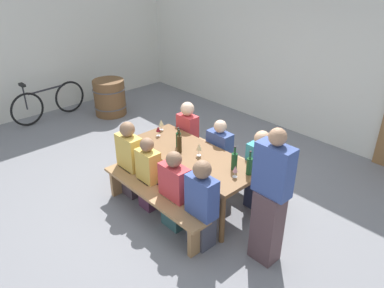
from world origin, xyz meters
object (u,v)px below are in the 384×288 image
object	(u,v)px
seated_guest_far_0	(188,137)
parked_bicycle_0	(49,102)
standing_host	(270,201)
tasting_table	(192,159)
wine_bottle_1	(179,144)
wine_barrel	(110,97)
wine_glass_1	(235,169)
wine_glass_4	(199,147)
seated_guest_near_1	(149,175)
bench_far	(226,161)
seated_guest_near_2	(175,192)
bench_near	(153,198)
wine_glass_3	(204,167)
wine_bottle_0	(178,140)
seated_guest_near_0	(130,161)
wine_bottle_3	(234,161)
seated_guest_near_3	(202,206)
wine_glass_0	(161,123)
wine_bottle_2	(249,166)
seated_guest_far_1	(219,156)
wine_glass_2	(158,129)
seated_guest_far_2	(259,172)

from	to	relation	value
seated_guest_far_0	parked_bicycle_0	distance (m)	3.63
standing_host	parked_bicycle_0	bearing A→B (deg)	0.71
tasting_table	wine_bottle_1	world-z (taller)	wine_bottle_1
tasting_table	wine_barrel	world-z (taller)	wine_barrel
wine_glass_1	seated_guest_far_0	size ratio (longest dim) A/B	0.13
wine_glass_4	standing_host	bearing A→B (deg)	-8.70
seated_guest_near_1	bench_far	bearing A→B (deg)	-12.00
wine_glass_4	seated_guest_near_2	xyz separation A→B (m)	(0.18, -0.59, -0.37)
bench_near	wine_glass_3	bearing A→B (deg)	39.91
wine_bottle_0	seated_guest_near_0	size ratio (longest dim) A/B	0.26
wine_bottle_3	seated_guest_near_3	bearing A→B (deg)	-81.06
tasting_table	wine_bottle_3	size ratio (longest dim) A/B	6.08
wine_glass_0	wine_barrel	distance (m)	2.81
bench_far	wine_barrel	size ratio (longest dim) A/B	2.42
wine_bottle_2	wine_barrel	bearing A→B (deg)	171.26
wine_bottle_1	seated_guest_far_1	size ratio (longest dim) A/B	0.32
wine_glass_2	wine_barrel	world-z (taller)	wine_glass_2
seated_guest_near_2	seated_guest_near_3	xyz separation A→B (m)	(0.49, -0.00, 0.05)
wine_barrel	seated_guest_near_2	bearing A→B (deg)	-19.98
bench_far	standing_host	size ratio (longest dim) A/B	1.12
standing_host	wine_bottle_0	bearing A→B (deg)	-5.62
standing_host	seated_guest_far_0	bearing A→B (deg)	-18.69
wine_bottle_3	wine_glass_4	size ratio (longest dim) A/B	1.76
wine_bottle_0	seated_guest_far_2	distance (m)	1.20
wine_bottle_0	wine_bottle_1	size ratio (longest dim) A/B	0.87
seated_guest_near_3	seated_guest_far_2	world-z (taller)	seated_guest_near_3
wine_bottle_1	seated_guest_far_2	xyz separation A→B (m)	(0.89, 0.65, -0.32)
standing_host	parked_bicycle_0	xyz separation A→B (m)	(-5.67, -0.07, -0.44)
parked_bicycle_0	tasting_table	bearing A→B (deg)	-92.68
wine_glass_3	seated_guest_near_1	world-z (taller)	seated_guest_near_1
wine_glass_0	seated_guest_near_0	xyz separation A→B (m)	(0.18, -0.72, -0.32)
wine_glass_1	seated_guest_near_0	size ratio (longest dim) A/B	0.13
tasting_table	standing_host	bearing A→B (deg)	-6.76
seated_guest_far_2	standing_host	size ratio (longest dim) A/B	0.70
wine_glass_3	seated_guest_near_0	bearing A→B (deg)	-167.17
wine_glass_4	seated_guest_far_2	world-z (taller)	seated_guest_far_2
wine_glass_0	tasting_table	bearing A→B (deg)	-10.86
wine_glass_3	seated_guest_near_0	size ratio (longest dim) A/B	0.15
bench_near	wine_glass_2	world-z (taller)	wine_glass_2
wine_bottle_1	wine_glass_2	distance (m)	0.62
wine_bottle_2	wine_glass_1	distance (m)	0.19
bench_far	seated_guest_far_2	world-z (taller)	seated_guest_far_2
wine_bottle_0	standing_host	bearing A→B (deg)	-5.62
wine_glass_3	wine_barrel	distance (m)	4.26
wine_glass_2	seated_guest_far_0	world-z (taller)	seated_guest_far_0
wine_glass_4	wine_barrel	distance (m)	3.79
seated_guest_far_1	wine_glass_0	bearing A→B (deg)	-66.59
seated_guest_far_1	wine_glass_2	bearing A→B (deg)	-54.08
tasting_table	standing_host	xyz separation A→B (m)	(1.43, -0.17, 0.14)
seated_guest_near_2	wine_bottle_1	bearing A→B (deg)	42.97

